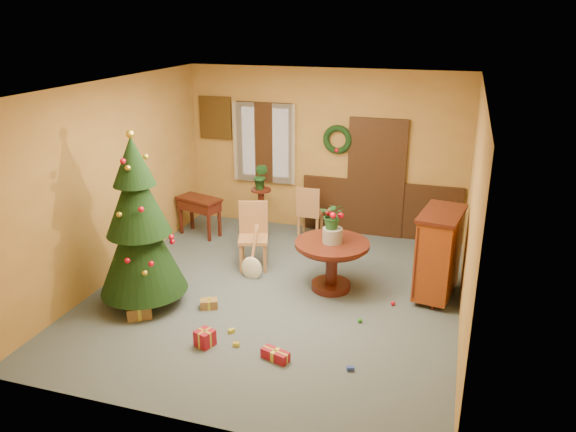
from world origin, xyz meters
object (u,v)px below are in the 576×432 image
at_px(chair_near, 253,233).
at_px(sideboard, 438,252).
at_px(writing_desk, 199,207).
at_px(christmas_tree, 139,226).
at_px(dining_table, 332,256).

xyz_separation_m(chair_near, sideboard, (2.79, -0.20, 0.12)).
bearing_deg(writing_desk, christmas_tree, -81.28).
bearing_deg(sideboard, christmas_tree, -159.73).
distance_m(chair_near, sideboard, 2.80).
height_order(chair_near, sideboard, sideboard).
xyz_separation_m(dining_table, sideboard, (1.44, 0.22, 0.16)).
height_order(chair_near, christmas_tree, christmas_tree).
height_order(dining_table, sideboard, sideboard).
relative_size(dining_table, writing_desk, 1.22).
height_order(dining_table, writing_desk, dining_table).
bearing_deg(chair_near, sideboard, -4.18).
bearing_deg(chair_near, dining_table, -17.49).
distance_m(christmas_tree, writing_desk, 2.64).
xyz_separation_m(chair_near, christmas_tree, (-0.98, -1.60, 0.59)).
height_order(dining_table, chair_near, chair_near).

